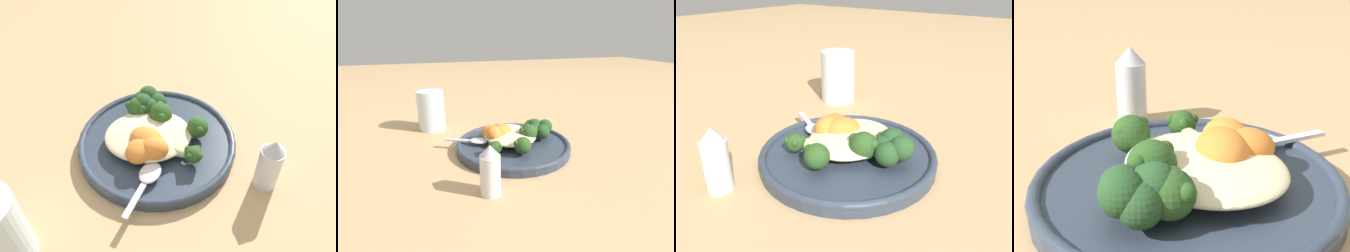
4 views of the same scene
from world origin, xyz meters
TOP-DOWN VIEW (x-y plane):
  - ground_plane at (0.00, 0.00)m, footprint 4.00×4.00m
  - plate at (0.01, -0.01)m, footprint 0.27×0.27m
  - quinoa_mound at (-0.01, -0.01)m, footprint 0.14×0.12m
  - broccoli_stalk_0 at (0.04, -0.05)m, footprint 0.10×0.07m
  - broccoli_stalk_1 at (0.06, -0.01)m, footprint 0.11×0.05m
  - broccoli_stalk_2 at (0.01, 0.02)m, footprint 0.07×0.10m
  - broccoli_stalk_3 at (-0.02, 0.04)m, footprint 0.04×0.13m
  - sweet_potato_chunk_0 at (-0.02, -0.05)m, footprint 0.07×0.07m
  - sweet_potato_chunk_1 at (-0.01, -0.03)m, footprint 0.08×0.07m
  - sweet_potato_chunk_2 at (0.00, -0.05)m, footprint 0.05×0.04m
  - kale_tuft at (0.00, 0.06)m, footprint 0.06×0.06m
  - spoon at (-0.01, -0.09)m, footprint 0.07×0.10m
  - water_glass at (-0.20, -0.18)m, footprint 0.07×0.07m
  - salt_shaker at (0.17, -0.10)m, footprint 0.04×0.04m

SIDE VIEW (x-z plane):
  - ground_plane at x=0.00m, z-range 0.00..0.00m
  - plate at x=0.01m, z-range 0.00..0.02m
  - spoon at x=-0.01m, z-range 0.02..0.03m
  - quinoa_mound at x=-0.01m, z-range 0.02..0.04m
  - broccoli_stalk_0 at x=0.04m, z-range 0.02..0.05m
  - broccoli_stalk_1 at x=0.06m, z-range 0.02..0.06m
  - broccoli_stalk_3 at x=-0.02m, z-range 0.02..0.06m
  - sweet_potato_chunk_0 at x=-0.02m, z-range 0.02..0.06m
  - broccoli_stalk_2 at x=0.01m, z-range 0.02..0.06m
  - sweet_potato_chunk_1 at x=-0.01m, z-range 0.02..0.06m
  - sweet_potato_chunk_2 at x=0.00m, z-range 0.02..0.06m
  - kale_tuft at x=0.00m, z-range 0.02..0.06m
  - salt_shaker at x=0.17m, z-range 0.00..0.09m
  - water_glass at x=-0.20m, z-range 0.00..0.11m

